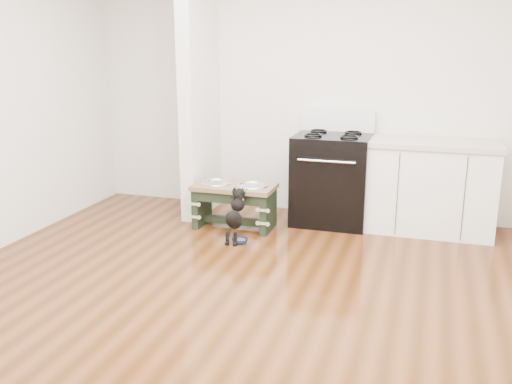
# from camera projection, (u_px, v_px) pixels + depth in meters

# --- Properties ---
(ground) EXTENTS (5.00, 5.00, 0.00)m
(ground) POSITION_uv_depth(u_px,v_px,m) (242.00, 307.00, 4.07)
(ground) COLOR #41210B
(ground) RESTS_ON ground
(room_shell) EXTENTS (5.00, 5.00, 5.00)m
(room_shell) POSITION_uv_depth(u_px,v_px,m) (240.00, 77.00, 3.65)
(room_shell) COLOR silver
(room_shell) RESTS_ON ground
(partition_wall) EXTENTS (0.15, 0.80, 2.70)m
(partition_wall) POSITION_uv_depth(u_px,v_px,m) (200.00, 89.00, 6.00)
(partition_wall) COLOR silver
(partition_wall) RESTS_ON ground
(oven_range) EXTENTS (0.76, 0.69, 1.14)m
(oven_range) POSITION_uv_depth(u_px,v_px,m) (332.00, 177.00, 5.87)
(oven_range) COLOR black
(oven_range) RESTS_ON ground
(cabinet_run) EXTENTS (1.24, 0.64, 0.91)m
(cabinet_run) POSITION_uv_depth(u_px,v_px,m) (431.00, 186.00, 5.61)
(cabinet_run) COLOR white
(cabinet_run) RESTS_ON ground
(dog_feeder) EXTENTS (0.81, 0.44, 0.46)m
(dog_feeder) POSITION_uv_depth(u_px,v_px,m) (234.00, 197.00, 5.73)
(dog_feeder) COLOR black
(dog_feeder) RESTS_ON ground
(puppy) EXTENTS (0.14, 0.42, 0.50)m
(puppy) POSITION_uv_depth(u_px,v_px,m) (235.00, 213.00, 5.35)
(puppy) COLOR black
(puppy) RESTS_ON ground
(floor_bowl) EXTENTS (0.19, 0.19, 0.05)m
(floor_bowl) POSITION_uv_depth(u_px,v_px,m) (240.00, 241.00, 5.35)
(floor_bowl) COLOR navy
(floor_bowl) RESTS_ON ground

